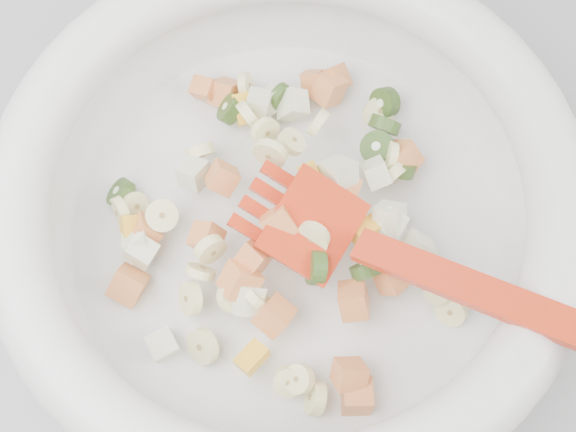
# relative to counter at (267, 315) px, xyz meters

# --- Properties ---
(counter) EXTENTS (2.00, 0.60, 0.90)m
(counter) POSITION_rel_counter_xyz_m (0.00, 0.00, 0.00)
(counter) COLOR gray
(counter) RESTS_ON ground
(mixing_bowl) EXTENTS (0.49, 0.44, 0.15)m
(mixing_bowl) POSITION_rel_counter_xyz_m (0.04, -0.05, 0.52)
(mixing_bowl) COLOR white
(mixing_bowl) RESTS_ON counter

